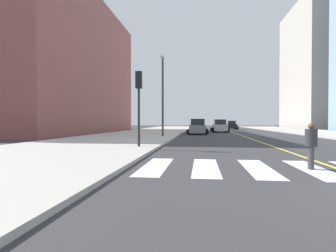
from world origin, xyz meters
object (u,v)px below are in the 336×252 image
object	(u,v)px
traffic_light_far_corner	(139,94)
pedestrian_crossing	(311,144)
car_white_second	(198,126)
car_black_fourth	(231,125)
car_gray_third	(198,127)
street_lamp	(163,89)
car_silver_nearest	(220,126)

from	to	relation	value
traffic_light_far_corner	pedestrian_crossing	world-z (taller)	traffic_light_far_corner
car_white_second	car_black_fourth	bearing A→B (deg)	50.46
car_gray_third	car_black_fourth	size ratio (longest dim) A/B	1.09
traffic_light_far_corner	street_lamp	bearing A→B (deg)	91.03
car_black_fourth	traffic_light_far_corner	world-z (taller)	traffic_light_far_corner
car_black_fourth	traffic_light_far_corner	size ratio (longest dim) A/B	0.92
car_white_second	traffic_light_far_corner	distance (m)	32.76
car_silver_nearest	street_lamp	bearing A→B (deg)	-116.15
car_silver_nearest	pedestrian_crossing	world-z (taller)	car_silver_nearest
car_white_second	pedestrian_crossing	size ratio (longest dim) A/B	2.81
pedestrian_crossing	street_lamp	xyz separation A→B (m)	(-7.57, 17.36, 4.10)
car_gray_third	pedestrian_crossing	distance (m)	25.26
car_silver_nearest	pedestrian_crossing	size ratio (longest dim) A/B	2.81
traffic_light_far_corner	car_silver_nearest	bearing A→B (deg)	76.18
car_silver_nearest	street_lamp	distance (m)	16.93
car_silver_nearest	car_gray_third	distance (m)	8.11
car_white_second	traffic_light_far_corner	size ratio (longest dim) A/B	1.00
car_gray_third	car_black_fourth	distance (m)	23.27
car_black_fourth	pedestrian_crossing	bearing A→B (deg)	85.42
car_white_second	traffic_light_far_corner	world-z (taller)	traffic_light_far_corner
car_silver_nearest	car_black_fourth	world-z (taller)	car_silver_nearest
pedestrian_crossing	street_lamp	world-z (taller)	street_lamp
car_black_fourth	traffic_light_far_corner	xyz separation A→B (m)	(-9.92, -41.27, 2.44)
car_silver_nearest	pedestrian_crossing	distance (m)	32.38
pedestrian_crossing	car_gray_third	bearing A→B (deg)	-156.42
car_gray_third	street_lamp	distance (m)	9.26
car_black_fourth	street_lamp	xyz separation A→B (m)	(-10.12, -29.86, 4.13)
car_black_fourth	street_lamp	world-z (taller)	street_lamp
car_gray_third	street_lamp	size ratio (longest dim) A/B	0.54
traffic_light_far_corner	street_lamp	xyz separation A→B (m)	(-0.21, 11.41, 1.69)
car_black_fourth	pedestrian_crossing	world-z (taller)	car_black_fourth
car_white_second	traffic_light_far_corner	xyz separation A→B (m)	(-3.20, -32.52, 2.37)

